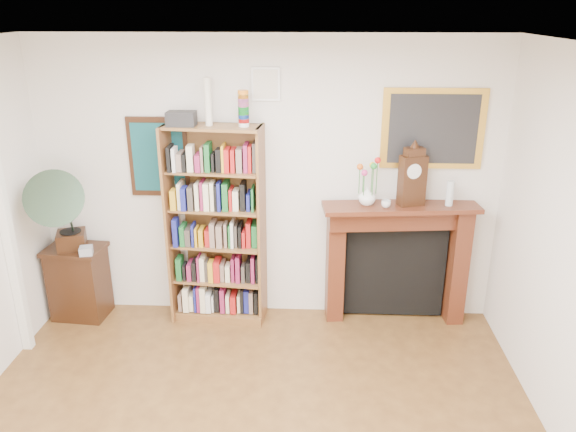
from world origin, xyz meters
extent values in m
cube|color=white|center=(0.00, 0.00, 2.80)|extent=(4.50, 5.00, 0.01)
cube|color=silver|center=(0.00, 2.50, 1.40)|extent=(4.50, 0.01, 2.80)
cube|color=white|center=(-2.21, 1.67, 1.05)|extent=(0.08, 0.08, 2.10)
cube|color=black|center=(-1.05, 2.48, 1.65)|extent=(0.58, 0.03, 0.78)
cube|color=#124D55|center=(-1.05, 2.46, 1.65)|extent=(0.50, 0.01, 0.67)
cube|color=white|center=(0.00, 2.48, 2.35)|extent=(0.26, 0.03, 0.30)
cube|color=silver|center=(0.00, 2.46, 2.35)|extent=(0.22, 0.01, 0.26)
cube|color=gold|center=(1.55, 2.48, 1.95)|extent=(0.95, 0.03, 0.75)
cube|color=#262628|center=(1.55, 2.46, 1.95)|extent=(0.82, 0.01, 0.65)
cube|color=brown|center=(-0.93, 2.32, 1.00)|extent=(0.06, 0.32, 2.00)
cube|color=brown|center=(-0.04, 2.32, 1.00)|extent=(0.06, 0.32, 2.00)
cube|color=brown|center=(-0.49, 2.32, 1.98)|extent=(0.94, 0.42, 0.03)
cube|color=brown|center=(-0.49, 2.32, 0.04)|extent=(0.94, 0.42, 0.09)
cube|color=brown|center=(-0.49, 2.47, 1.00)|extent=(0.91, 0.11, 2.00)
cube|color=brown|center=(-0.49, 2.32, 0.43)|extent=(0.89, 0.39, 0.02)
cube|color=brown|center=(-0.49, 2.32, 0.81)|extent=(0.89, 0.39, 0.02)
cube|color=brown|center=(-0.49, 2.32, 1.19)|extent=(0.89, 0.39, 0.02)
cube|color=brown|center=(-0.49, 2.32, 1.56)|extent=(0.89, 0.39, 0.02)
cube|color=black|center=(-1.92, 2.28, 0.38)|extent=(0.60, 0.46, 0.76)
cube|color=#482110|center=(0.68, 2.37, 0.60)|extent=(0.19, 0.23, 1.21)
cube|color=#482110|center=(1.89, 2.37, 0.60)|extent=(0.19, 0.23, 1.21)
cube|color=#482110|center=(1.29, 2.37, 1.11)|extent=(1.39, 0.36, 0.20)
cube|color=#482110|center=(1.29, 2.33, 1.23)|extent=(1.51, 0.50, 0.04)
cube|color=black|center=(1.29, 2.44, 0.51)|extent=(1.00, 0.09, 0.97)
cube|color=black|center=(-1.94, 2.29, 0.85)|extent=(0.34, 0.34, 0.16)
cylinder|color=black|center=(-1.94, 2.29, 0.93)|extent=(0.26, 0.26, 0.01)
cone|color=#2D4231|center=(-1.94, 2.13, 1.29)|extent=(0.71, 0.80, 0.69)
cube|color=silver|center=(-1.73, 2.12, 0.80)|extent=(0.15, 0.15, 0.08)
cube|color=black|center=(1.37, 2.34, 1.49)|extent=(0.27, 0.20, 0.48)
cylinder|color=white|center=(1.37, 2.27, 1.60)|extent=(0.14, 0.06, 0.14)
cube|color=black|center=(1.37, 2.34, 1.76)|extent=(0.20, 0.16, 0.09)
imported|color=white|center=(0.96, 2.32, 1.34)|extent=(0.21, 0.21, 0.17)
imported|color=silver|center=(1.13, 2.25, 1.29)|extent=(0.11, 0.11, 0.07)
cylinder|color=silver|center=(1.73, 2.34, 1.37)|extent=(0.07, 0.07, 0.24)
cylinder|color=silver|center=(1.73, 2.34, 1.35)|extent=(0.06, 0.06, 0.20)
camera|label=1|loc=(0.46, -2.72, 3.03)|focal=35.00mm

